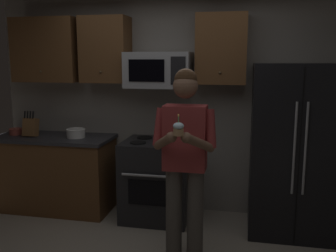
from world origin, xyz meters
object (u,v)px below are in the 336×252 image
oven_range (157,180)px  bowl_large_white (76,133)px  knife_block (31,127)px  refrigerator (294,150)px  person (185,155)px  microwave (159,70)px  bowl_small_colored (16,131)px  cupcake (178,129)px

oven_range → bowl_large_white: 1.12m
knife_block → bowl_large_white: knife_block is taller
refrigerator → person: bearing=-142.3°
microwave → knife_block: size_ratio=2.31×
oven_range → bowl_small_colored: bearing=179.2°
bowl_large_white → person: bearing=-30.4°
microwave → bowl_small_colored: size_ratio=4.47×
microwave → cupcake: bearing=-70.3°
oven_range → person: 1.10m
microwave → person: 1.29m
refrigerator → person: 1.32m
microwave → refrigerator: 1.72m
bowl_large_white → refrigerator: bearing=-1.1°
oven_range → bowl_small_colored: bowl_small_colored is taller
knife_block → person: 2.18m
oven_range → microwave: bearing=90.0°
refrigerator → cupcake: bearing=-132.6°
oven_range → knife_block: knife_block is taller
knife_block → cupcake: bearing=-29.4°
bowl_large_white → microwave: bearing=6.3°
refrigerator → bowl_large_white: bearing=178.9°
person → cupcake: size_ratio=10.13×
refrigerator → knife_block: size_ratio=5.63×
oven_range → cupcake: bearing=-68.5°
cupcake → microwave: bearing=109.7°
microwave → bowl_small_colored: (-1.80, -0.10, -0.76)m
bowl_small_colored → cupcake: (2.26, -1.19, 0.33)m
bowl_large_white → cupcake: cupcake is taller
oven_range → bowl_large_white: bowl_large_white is taller
bowl_large_white → person: size_ratio=0.13×
refrigerator → cupcake: size_ratio=10.35×
refrigerator → bowl_large_white: 2.50m
oven_range → refrigerator: 1.56m
cupcake → knife_block: bearing=150.6°
microwave → bowl_large_white: (-0.99, -0.11, -0.74)m
microwave → bowl_large_white: bearing=-173.7°
oven_range → knife_block: size_ratio=2.91×
refrigerator → bowl_large_white: size_ratio=7.95×
refrigerator → person: (-1.04, -0.80, 0.10)m
microwave → refrigerator: bearing=-6.0°
bowl_small_colored → cupcake: 2.58m
knife_block → bowl_large_white: size_ratio=1.41×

